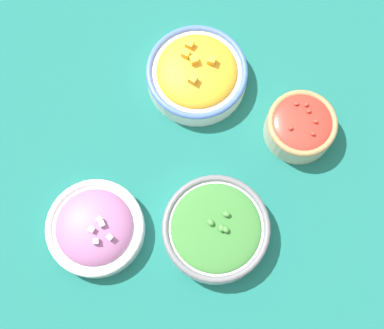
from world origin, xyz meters
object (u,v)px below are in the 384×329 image
bowl_cherry_tomatoes (301,126)px  bowl_squash (197,73)px  bowl_red_onion (95,228)px  bowl_broccoli (216,229)px

bowl_cherry_tomatoes → bowl_squash: 0.22m
bowl_cherry_tomatoes → bowl_squash: bowl_squash is taller
bowl_red_onion → bowl_broccoli: bearing=117.4°
bowl_red_onion → bowl_squash: bearing=176.7°
bowl_broccoli → bowl_red_onion: (0.10, -0.19, -0.00)m
bowl_cherry_tomatoes → bowl_squash: size_ratio=0.67×
bowl_broccoli → bowl_squash: 0.30m
bowl_squash → bowl_red_onion: 0.35m
bowl_cherry_tomatoes → bowl_red_onion: size_ratio=0.74×
bowl_cherry_tomatoes → bowl_squash: bearing=-91.2°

